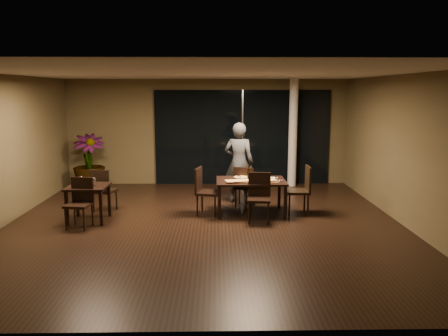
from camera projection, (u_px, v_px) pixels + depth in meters
ground at (205, 224)px, 8.84m from camera, size 8.00×8.00×0.00m
wall_back at (208, 132)px, 12.57m from camera, size 8.00×0.10×3.00m
wall_front at (194, 203)px, 4.59m from camera, size 8.00×0.10×3.00m
wall_right at (408, 151)px, 8.66m from camera, size 0.10×8.00×3.00m
ceiling at (203, 72)px, 8.31m from camera, size 8.00×8.00×0.04m
window_panel at (242, 138)px, 12.52m from camera, size 5.00×0.06×2.70m
column at (293, 133)px, 12.22m from camera, size 0.24×0.24×3.00m
main_table at (251, 183)px, 9.53m from camera, size 1.50×1.00×0.75m
side_table at (88, 192)px, 8.98m from camera, size 0.80×0.80×0.75m
chair_main_far at (244, 184)px, 10.09m from camera, size 0.55×0.55×0.96m
chair_main_near at (259, 194)px, 9.00m from camera, size 0.52×0.52×1.00m
chair_main_left at (204, 189)px, 9.47m from camera, size 0.58×0.58×1.03m
chair_main_right at (302, 187)px, 9.51m from camera, size 0.50×0.50×1.06m
chair_side_far at (103, 188)px, 9.66m from camera, size 0.55×0.55×0.98m
chair_side_near at (80, 200)px, 8.61m from camera, size 0.52×0.52×0.98m
diner at (239, 163)px, 10.43m from camera, size 0.75×0.61×1.94m
potted_plant at (89, 162)px, 11.96m from camera, size 1.05×1.05×1.51m
pizza_board_left at (238, 182)px, 9.30m from camera, size 0.54×0.31×0.01m
pizza_board_right at (265, 181)px, 9.36m from camera, size 0.61×0.37×0.01m
oblong_pizza_left at (238, 181)px, 9.30m from camera, size 0.54×0.34×0.02m
oblong_pizza_right at (265, 180)px, 9.36m from camera, size 0.49×0.30×0.02m
round_pizza at (241, 177)px, 9.78m from camera, size 0.31×0.31×0.01m
bottle_a at (249, 174)px, 9.52m from camera, size 0.06×0.06×0.28m
bottle_b at (253, 174)px, 9.51m from camera, size 0.06×0.06×0.25m
bottle_c at (249, 172)px, 9.60m from camera, size 0.07×0.07×0.32m
tumbler_left at (239, 178)px, 9.54m from camera, size 0.07×0.07×0.09m
tumbler_right at (262, 177)px, 9.68m from camera, size 0.07×0.07×0.08m
napkin_near at (277, 181)px, 9.40m from camera, size 0.19×0.11×0.01m
napkin_far at (273, 178)px, 9.72m from camera, size 0.20×0.13×0.01m
wine_glass_a at (81, 181)px, 8.99m from camera, size 0.08×0.08×0.18m
wine_glass_b at (94, 182)px, 8.92m from camera, size 0.07×0.07×0.16m
side_napkin at (86, 187)px, 8.79m from camera, size 0.19×0.12×0.01m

